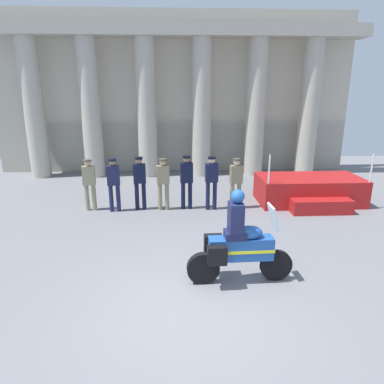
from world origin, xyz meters
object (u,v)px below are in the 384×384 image
officer_in_row_3 (163,180)px  officer_in_row_4 (187,178)px  officer_in_row_5 (212,179)px  officer_in_row_6 (236,179)px  motorcycle_with_rider (237,245)px  officer_in_row_0 (89,181)px  reviewing_stand (310,191)px  officer_in_row_1 (114,181)px  officer_in_row_2 (140,179)px

officer_in_row_3 → officer_in_row_4: 0.73m
officer_in_row_5 → officer_in_row_6: size_ratio=1.05×
officer_in_row_4 → motorcycle_with_rider: size_ratio=0.82×
officer_in_row_5 → motorcycle_with_rider: (0.05, -4.33, -0.21)m
officer_in_row_0 → motorcycle_with_rider: size_ratio=0.78×
reviewing_stand → officer_in_row_1: reviewing_stand is taller
officer_in_row_1 → officer_in_row_4: bearing=176.3°
officer_in_row_4 → motorcycle_with_rider: bearing=93.5°
officer_in_row_0 → officer_in_row_3: size_ratio=1.00×
officer_in_row_0 → officer_in_row_2: size_ratio=0.97×
officer_in_row_0 → officer_in_row_5: size_ratio=0.96×
officer_in_row_0 → officer_in_row_1: size_ratio=0.98×
reviewing_stand → officer_in_row_6: size_ratio=2.08×
officer_in_row_3 → officer_in_row_4: bearing=176.9°
officer_in_row_3 → officer_in_row_0: bearing=-8.7°
officer_in_row_3 → officer_in_row_6: bearing=173.0°
officer_in_row_2 → officer_in_row_6: size_ratio=1.04×
officer_in_row_4 → officer_in_row_6: size_ratio=1.06×
officer_in_row_4 → officer_in_row_2: bearing=-6.8°
officer_in_row_3 → officer_in_row_6: (2.29, 0.00, -0.01)m
officer_in_row_1 → officer_in_row_3: bearing=175.9°
officer_in_row_5 → reviewing_stand: bearing=-178.8°
reviewing_stand → officer_in_row_6: (-2.57, -0.44, 0.53)m
reviewing_stand → officer_in_row_6: 2.66m
officer_in_row_4 → reviewing_stand: bearing=178.3°
reviewing_stand → motorcycle_with_rider: motorcycle_with_rider is taller
officer_in_row_2 → motorcycle_with_rider: (2.28, -4.42, -0.20)m
officer_in_row_5 → officer_in_row_6: (0.78, 0.05, -0.05)m
officer_in_row_0 → officer_in_row_6: bearing=172.2°
officer_in_row_1 → officer_in_row_3: officer_in_row_1 is taller
officer_in_row_2 → officer_in_row_6: bearing=172.2°
officer_in_row_6 → officer_in_row_2: bearing=-7.8°
officer_in_row_1 → motorcycle_with_rider: 5.28m
officer_in_row_2 → officer_in_row_3: bearing=169.5°
officer_in_row_3 → reviewing_stand: bearing=178.1°
officer_in_row_3 → officer_in_row_5: 1.51m
reviewing_stand → officer_in_row_1: (-6.37, -0.52, 0.56)m
officer_in_row_1 → officer_in_row_5: size_ratio=0.98×
officer_in_row_6 → motorcycle_with_rider: size_ratio=0.78×
officer_in_row_4 → officer_in_row_5: bearing=165.6°
officer_in_row_0 → officer_in_row_1: 0.79m
officer_in_row_0 → officer_in_row_6: 4.57m
reviewing_stand → officer_in_row_1: bearing=-175.4°
officer_in_row_0 → officer_in_row_3: bearing=171.3°
officer_in_row_1 → officer_in_row_4: 2.25m
reviewing_stand → motorcycle_with_rider: 5.85m
officer_in_row_4 → motorcycle_with_rider: 4.51m
officer_in_row_4 → officer_in_row_6: (1.56, -0.05, -0.05)m
officer_in_row_0 → officer_in_row_2: (1.56, -0.02, 0.03)m
officer_in_row_1 → motorcycle_with_rider: motorcycle_with_rider is taller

